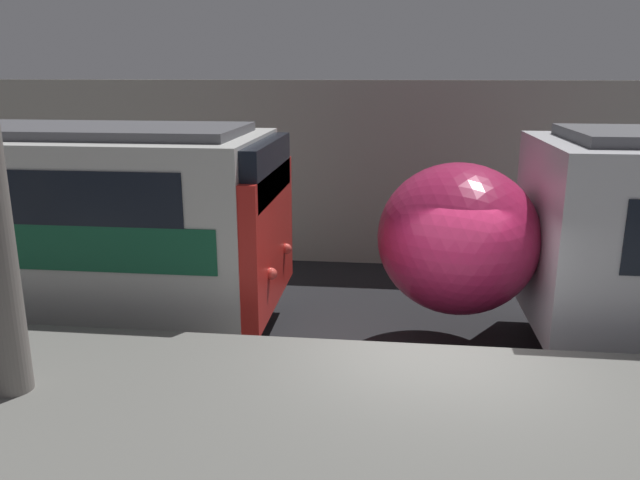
# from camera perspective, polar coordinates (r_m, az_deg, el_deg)

# --- Properties ---
(ground_plane) EXTENTS (120.00, 120.00, 0.00)m
(ground_plane) POSITION_cam_1_polar(r_m,az_deg,el_deg) (8.25, 9.72, -16.23)
(ground_plane) COLOR black
(station_rear_barrier) EXTENTS (50.00, 0.15, 4.08)m
(station_rear_barrier) POSITION_cam_1_polar(r_m,az_deg,el_deg) (13.99, 8.79, 5.86)
(station_rear_barrier) COLOR #9E998E
(station_rear_barrier) RESTS_ON ground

